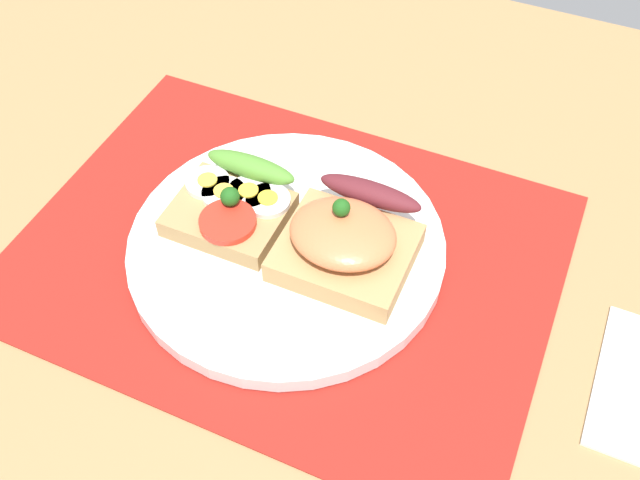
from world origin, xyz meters
TOP-DOWN VIEW (x-y plane):
  - ground_plane at (0.00, 0.00)cm, footprint 120.00×90.00cm
  - placemat at (0.00, 0.00)cm, footprint 43.65×32.99cm
  - plate at (0.00, 0.00)cm, footprint 26.03×26.03cm
  - sandwich_egg_tomato at (-5.14, 0.74)cm, footprint 9.25×9.18cm
  - sandwich_salmon at (5.09, 0.59)cm, footprint 10.26×10.45cm

SIDE VIEW (x-z plane):
  - ground_plane at x=0.00cm, z-range -3.20..0.00cm
  - placemat at x=0.00cm, z-range 0.00..0.30cm
  - plate at x=0.00cm, z-range 0.30..1.73cm
  - sandwich_egg_tomato at x=-5.14cm, z-range 1.20..5.12cm
  - sandwich_salmon at x=5.09cm, z-range 0.91..6.73cm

